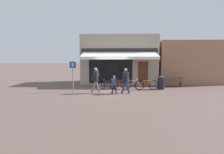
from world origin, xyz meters
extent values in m
plane|color=brown|center=(0.00, 0.00, 0.00)|extent=(160.00, 160.00, 0.00)
cube|color=tan|center=(0.67, 4.44, 2.27)|extent=(7.09, 3.00, 4.53)
cube|color=black|center=(-0.11, 2.92, 1.25)|extent=(3.90, 0.04, 2.20)
cube|color=#5B2D1E|center=(2.80, 2.92, 1.05)|extent=(0.90, 0.04, 2.10)
cube|color=#282623|center=(0.67, 2.92, 3.05)|extent=(6.73, 0.06, 0.44)
cube|color=white|center=(0.67, 2.09, 2.72)|extent=(6.38, 1.70, 0.50)
cube|color=white|center=(0.67, 1.25, 2.40)|extent=(6.38, 0.03, 0.20)
cube|color=#9E7056|center=(7.53, 4.94, 2.00)|extent=(6.22, 4.00, 4.01)
cylinder|color=#47494F|center=(1.20, 0.76, 0.55)|extent=(3.61, 0.04, 0.04)
cylinder|color=#47494F|center=(-0.56, 0.76, 0.28)|extent=(0.04, 0.04, 0.55)
cylinder|color=#47494F|center=(2.95, 0.76, 0.28)|extent=(0.04, 0.04, 0.55)
torus|color=black|center=(0.17, 0.56, 0.35)|extent=(0.71, 0.26, 0.70)
cylinder|color=#9E9EA3|center=(0.17, 0.56, 0.35)|extent=(0.08, 0.08, 0.08)
torus|color=black|center=(-0.80, 0.37, 0.35)|extent=(0.71, 0.26, 0.70)
cylinder|color=#9E9EA3|center=(-0.80, 0.37, 0.35)|extent=(0.08, 0.08, 0.08)
cylinder|color=black|center=(-0.20, 0.47, 0.50)|extent=(0.55, 0.10, 0.37)
cylinder|color=black|center=(-0.23, 0.45, 0.68)|extent=(0.61, 0.16, 0.05)
cylinder|color=black|center=(-0.50, 0.41, 0.51)|extent=(0.11, 0.10, 0.37)
cylinder|color=black|center=(-0.63, 0.40, 0.34)|extent=(0.35, 0.10, 0.05)
cylinder|color=black|center=(-0.67, 0.38, 0.52)|extent=(0.30, 0.05, 0.36)
cylinder|color=black|center=(0.12, 0.54, 0.51)|extent=(0.14, 0.10, 0.34)
cylinder|color=#9E9EA3|center=(-0.54, 0.38, 0.74)|extent=(0.06, 0.05, 0.11)
cube|color=black|center=(-0.56, 0.37, 0.81)|extent=(0.26, 0.15, 0.06)
cylinder|color=#9E9EA3|center=(0.07, 0.50, 0.74)|extent=(0.03, 0.05, 0.14)
cylinder|color=#9E9EA3|center=(0.07, 0.49, 0.81)|extent=(0.13, 0.51, 0.08)
torus|color=black|center=(1.20, 0.52, 0.34)|extent=(0.68, 0.42, 0.68)
cylinder|color=#9E9EA3|center=(1.20, 0.52, 0.34)|extent=(0.09, 0.09, 0.08)
torus|color=black|center=(0.23, 0.97, 0.34)|extent=(0.68, 0.42, 0.68)
cylinder|color=#9E9EA3|center=(0.23, 0.97, 0.34)|extent=(0.09, 0.09, 0.08)
cylinder|color=#B21E1E|center=(0.84, 0.71, 0.49)|extent=(0.57, 0.24, 0.36)
cylinder|color=#B21E1E|center=(0.82, 0.76, 0.66)|extent=(0.61, 0.31, 0.05)
cylinder|color=#B21E1E|center=(0.54, 0.85, 0.49)|extent=(0.10, 0.13, 0.36)
cylinder|color=#B21E1E|center=(0.40, 0.89, 0.33)|extent=(0.35, 0.19, 0.05)
cylinder|color=#B21E1E|center=(0.38, 0.94, 0.50)|extent=(0.32, 0.12, 0.35)
cylinder|color=#B21E1E|center=(1.15, 0.57, 0.49)|extent=(0.13, 0.14, 0.33)
cylinder|color=#9E9EA3|center=(0.51, 0.91, 0.72)|extent=(0.05, 0.06, 0.11)
cube|color=black|center=(0.50, 0.93, 0.79)|extent=(0.26, 0.20, 0.06)
cylinder|color=#9E9EA3|center=(1.12, 0.62, 0.72)|extent=(0.04, 0.05, 0.14)
cylinder|color=#9E9EA3|center=(1.12, 0.63, 0.79)|extent=(0.24, 0.48, 0.10)
torus|color=black|center=(2.10, 0.21, 0.37)|extent=(0.75, 0.41, 0.74)
cylinder|color=#9E9EA3|center=(2.10, 0.21, 0.37)|extent=(0.09, 0.09, 0.08)
torus|color=black|center=(1.08, 0.61, 0.37)|extent=(0.75, 0.41, 0.74)
cylinder|color=#9E9EA3|center=(1.08, 0.61, 0.37)|extent=(0.09, 0.09, 0.08)
cylinder|color=#BCB7B2|center=(1.70, 0.34, 0.53)|extent=(0.56, 0.30, 0.39)
cylinder|color=#BCB7B2|center=(1.66, 0.33, 0.72)|extent=(0.64, 0.28, 0.05)
cylinder|color=#BCB7B2|center=(1.39, 0.46, 0.54)|extent=(0.14, 0.06, 0.39)
cylinder|color=#BCB7B2|center=(1.26, 0.54, 0.36)|extent=(0.37, 0.17, 0.05)
cylinder|color=#BCB7B2|center=(1.21, 0.53, 0.55)|extent=(0.30, 0.20, 0.39)
cylinder|color=#BCB7B2|center=(2.03, 0.20, 0.54)|extent=(0.16, 0.04, 0.36)
cylinder|color=#9E9EA3|center=(1.33, 0.45, 0.78)|extent=(0.06, 0.03, 0.11)
cube|color=black|center=(1.31, 0.44, 0.85)|extent=(0.26, 0.19, 0.06)
cylinder|color=#9E9EA3|center=(1.96, 0.19, 0.78)|extent=(0.04, 0.05, 0.14)
cylinder|color=#9E9EA3|center=(1.96, 0.18, 0.85)|extent=(0.21, 0.49, 0.10)
torus|color=black|center=(3.26, 0.59, 0.37)|extent=(0.74, 0.20, 0.73)
cylinder|color=#9E9EA3|center=(3.26, 0.59, 0.37)|extent=(0.08, 0.07, 0.07)
torus|color=black|center=(2.19, 0.43, 0.37)|extent=(0.74, 0.20, 0.73)
cylinder|color=#9E9EA3|center=(2.19, 0.43, 0.37)|extent=(0.08, 0.07, 0.07)
cylinder|color=orange|center=(2.86, 0.52, 0.53)|extent=(0.60, 0.10, 0.39)
cylinder|color=orange|center=(2.82, 0.50, 0.72)|extent=(0.66, 0.13, 0.05)
cylinder|color=orange|center=(2.53, 0.47, 0.54)|extent=(0.12, 0.08, 0.39)
cylinder|color=orange|center=(2.38, 0.46, 0.36)|extent=(0.38, 0.09, 0.05)
cylinder|color=orange|center=(2.34, 0.44, 0.55)|extent=(0.33, 0.06, 0.38)
cylinder|color=orange|center=(3.20, 0.57, 0.54)|extent=(0.16, 0.08, 0.35)
cylinder|color=#9E9EA3|center=(2.47, 0.45, 0.78)|extent=(0.06, 0.04, 0.11)
cube|color=black|center=(2.46, 0.44, 0.85)|extent=(0.25, 0.14, 0.06)
cylinder|color=#9E9EA3|center=(3.15, 0.55, 0.78)|extent=(0.03, 0.04, 0.14)
cylinder|color=#9E9EA3|center=(3.15, 0.54, 0.85)|extent=(0.10, 0.52, 0.06)
cylinder|color=slate|center=(-0.89, -0.81, 0.42)|extent=(0.38, 0.18, 0.87)
cylinder|color=slate|center=(-1.16, -0.98, 0.42)|extent=(0.38, 0.18, 0.87)
cylinder|color=black|center=(-1.03, -0.90, 1.16)|extent=(0.44, 0.44, 0.66)
sphere|color=#A87A5B|center=(-1.03, -0.90, 1.64)|extent=(0.22, 0.22, 0.22)
cylinder|color=black|center=(-1.16, -1.10, 1.16)|extent=(0.31, 0.13, 0.59)
cylinder|color=black|center=(-0.93, -0.68, 1.32)|extent=(0.25, 0.18, 0.30)
cylinder|color=#A87A5B|center=(-0.90, -0.70, 1.40)|extent=(0.19, 0.21, 0.45)
cube|color=black|center=(-0.93, -0.74, 1.62)|extent=(0.03, 0.07, 0.14)
cylinder|color=black|center=(0.33, -0.90, 0.29)|extent=(0.25, 0.10, 0.60)
cylinder|color=black|center=(0.17, -1.06, 0.29)|extent=(0.25, 0.10, 0.60)
cylinder|color=#334C7F|center=(0.25, -0.98, 0.81)|extent=(0.28, 0.28, 0.46)
sphere|color=tan|center=(0.25, -0.98, 1.14)|extent=(0.15, 0.15, 0.15)
cylinder|color=#334C7F|center=(0.19, -1.13, 0.81)|extent=(0.22, 0.13, 0.41)
cylinder|color=#334C7F|center=(0.30, -0.82, 0.81)|extent=(0.22, 0.13, 0.41)
cylinder|color=#282D47|center=(1.16, -0.89, 0.41)|extent=(0.39, 0.21, 0.85)
cylinder|color=#282D47|center=(0.88, -1.06, 0.41)|extent=(0.39, 0.21, 0.85)
cylinder|color=black|center=(1.02, -0.97, 1.14)|extent=(0.49, 0.49, 0.65)
sphere|color=#A87A5B|center=(1.02, -0.97, 1.60)|extent=(0.21, 0.21, 0.21)
cylinder|color=black|center=(0.88, -1.19, 1.14)|extent=(0.31, 0.14, 0.58)
cylinder|color=black|center=(1.17, -0.76, 1.14)|extent=(0.31, 0.14, 0.58)
cylinder|color=black|center=(3.86, 0.75, 0.47)|extent=(0.53, 0.53, 0.95)
cone|color=#33353A|center=(3.86, 0.75, 1.00)|extent=(0.54, 0.54, 0.11)
cylinder|color=slate|center=(-2.69, -0.41, 1.11)|extent=(0.07, 0.07, 2.21)
cube|color=#14429E|center=(-2.69, -0.42, 1.93)|extent=(0.44, 0.02, 0.44)
cube|color=white|center=(-2.69, -0.43, 1.93)|extent=(0.14, 0.01, 0.22)
cube|color=brown|center=(5.10, 1.94, 0.45)|extent=(1.62, 0.52, 0.06)
cube|color=brown|center=(5.11, 1.75, 0.67)|extent=(1.60, 0.13, 0.40)
cube|color=brown|center=(4.38, 1.91, 0.23)|extent=(0.10, 0.36, 0.45)
cube|color=brown|center=(5.82, 1.98, 0.23)|extent=(0.10, 0.36, 0.45)
camera|label=1|loc=(0.36, -12.70, 2.36)|focal=28.00mm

